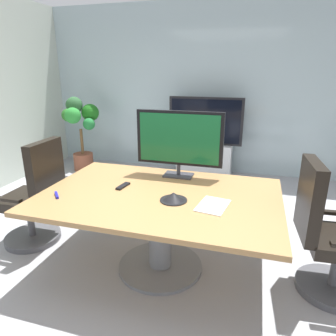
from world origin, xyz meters
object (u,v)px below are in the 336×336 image
at_px(office_chair_left, 36,201).
at_px(wall_display_unit, 205,150).
at_px(office_chair_right, 327,241).
at_px(tv_monitor, 179,140).
at_px(remote_control, 123,186).
at_px(conference_table, 160,212).
at_px(potted_plant, 81,127).
at_px(conference_phone, 174,197).

relative_size(office_chair_left, wall_display_unit, 0.83).
bearing_deg(office_chair_right, wall_display_unit, 24.76).
xyz_separation_m(tv_monitor, remote_control, (-0.40, -0.43, -0.35)).
distance_m(conference_table, potted_plant, 3.21).
xyz_separation_m(office_chair_left, potted_plant, (-0.85, 2.27, 0.32)).
bearing_deg(potted_plant, office_chair_right, -32.44).
xyz_separation_m(office_chair_right, potted_plant, (-3.54, 2.25, 0.32)).
bearing_deg(conference_table, tv_monitor, 85.15).
bearing_deg(office_chair_left, conference_phone, 82.94).
relative_size(potted_plant, remote_control, 7.51).
height_order(office_chair_left, potted_plant, potted_plant).
xyz_separation_m(office_chair_left, conference_phone, (1.49, -0.17, 0.30)).
xyz_separation_m(tv_monitor, wall_display_unit, (-0.10, 2.15, -0.65)).
height_order(conference_table, office_chair_right, office_chair_right).
xyz_separation_m(wall_display_unit, potted_plant, (-2.13, -0.30, 0.33)).
height_order(conference_table, tv_monitor, tv_monitor).
distance_m(tv_monitor, conference_phone, 0.68).
bearing_deg(office_chair_right, conference_table, 89.62).
xyz_separation_m(conference_table, wall_display_unit, (-0.06, 2.63, -0.12)).
bearing_deg(wall_display_unit, conference_phone, -85.60).
relative_size(office_chair_left, tv_monitor, 1.30).
bearing_deg(conference_table, office_chair_left, 177.22).
bearing_deg(conference_phone, wall_display_unit, 94.40).
bearing_deg(conference_phone, remote_control, 162.99).
height_order(office_chair_left, conference_phone, office_chair_left).
bearing_deg(potted_plant, conference_table, -46.83).
relative_size(conference_table, potted_plant, 1.56).
xyz_separation_m(office_chair_right, conference_phone, (-1.20, -0.19, 0.30)).
bearing_deg(potted_plant, wall_display_unit, 7.95).
bearing_deg(conference_table, potted_plant, 133.17).
xyz_separation_m(conference_table, office_chair_right, (1.34, 0.09, -0.10)).
height_order(tv_monitor, potted_plant, tv_monitor).
bearing_deg(tv_monitor, office_chair_right, -16.95).
distance_m(office_chair_right, remote_control, 1.73).
height_order(office_chair_left, office_chair_right, same).
relative_size(office_chair_left, potted_plant, 0.85).
distance_m(office_chair_right, wall_display_unit, 2.91).
relative_size(conference_table, conference_phone, 9.04).
bearing_deg(remote_control, wall_display_unit, 91.44).
xyz_separation_m(conference_table, office_chair_left, (-1.34, 0.07, -0.10)).
bearing_deg(potted_plant, remote_control, -51.28).
bearing_deg(potted_plant, tv_monitor, -39.65).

